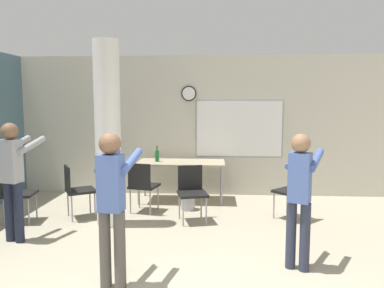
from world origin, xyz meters
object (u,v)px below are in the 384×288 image
(chair_table_left, at_px, (143,183))
(person_playing_front, at_px, (112,197))
(chair_near_pillar, at_px, (76,187))
(chair_by_left_wall, at_px, (15,190))
(chair_table_front, at_px, (192,189))
(person_watching_back, at_px, (13,172))
(person_playing_side, at_px, (300,190))
(bottle_on_table, at_px, (157,156))
(folding_table, at_px, (181,164))
(chair_mid_room, at_px, (294,189))

(chair_table_left, relative_size, person_playing_front, 0.55)
(person_playing_front, bearing_deg, chair_near_pillar, 119.03)
(chair_by_left_wall, relative_size, chair_near_pillar, 1.00)
(chair_table_front, distance_m, person_watching_back, 2.58)
(chair_by_left_wall, height_order, person_playing_side, person_playing_side)
(chair_table_front, height_order, person_watching_back, person_watching_back)
(bottle_on_table, relative_size, chair_by_left_wall, 0.34)
(chair_table_left, bearing_deg, bottle_on_table, 81.12)
(chair_table_left, bearing_deg, folding_table, 54.97)
(bottle_on_table, relative_size, person_playing_side, 0.19)
(chair_table_front, relative_size, chair_table_left, 1.00)
(chair_mid_room, xyz_separation_m, person_playing_front, (-2.29, -2.33, 0.43))
(chair_near_pillar, bearing_deg, person_watching_back, -114.00)
(chair_table_front, distance_m, person_playing_side, 2.15)
(chair_near_pillar, bearing_deg, chair_table_left, 19.73)
(chair_near_pillar, relative_size, person_playing_side, 0.56)
(chair_table_front, bearing_deg, chair_by_left_wall, -174.79)
(chair_mid_room, distance_m, chair_table_front, 1.64)
(chair_mid_room, height_order, chair_by_left_wall, same)
(chair_mid_room, bearing_deg, bottle_on_table, 156.40)
(folding_table, height_order, person_playing_front, person_playing_front)
(bottle_on_table, xyz_separation_m, person_playing_side, (2.05, -2.82, 0.04))
(person_playing_side, height_order, person_watching_back, person_watching_back)
(chair_table_front, xyz_separation_m, person_playing_front, (-0.66, -2.19, 0.43))
(bottle_on_table, bearing_deg, chair_table_front, -57.91)
(chair_by_left_wall, distance_m, chair_table_left, 1.99)
(bottle_on_table, xyz_separation_m, person_playing_front, (0.08, -3.36, 0.07))
(chair_table_left, xyz_separation_m, person_watching_back, (-1.47, -1.39, 0.44))
(folding_table, xyz_separation_m, bottle_on_table, (-0.46, -0.02, 0.16))
(chair_table_front, bearing_deg, chair_mid_room, 4.79)
(folding_table, xyz_separation_m, chair_near_pillar, (-1.59, -1.19, -0.20))
(folding_table, relative_size, chair_by_left_wall, 1.89)
(person_playing_side, bearing_deg, chair_table_front, 128.55)
(chair_by_left_wall, height_order, chair_table_left, same)
(person_playing_front, bearing_deg, chair_table_front, 73.35)
(chair_table_left, relative_size, person_watching_back, 0.54)
(chair_table_front, height_order, chair_near_pillar, same)
(bottle_on_table, height_order, chair_near_pillar, bottle_on_table)
(chair_near_pillar, bearing_deg, chair_mid_room, 2.24)
(chair_near_pillar, bearing_deg, person_playing_front, -60.97)
(bottle_on_table, height_order, person_playing_side, person_playing_side)
(person_playing_side, distance_m, person_watching_back, 3.70)
(chair_by_left_wall, xyz_separation_m, person_watching_back, (0.43, -0.77, 0.44))
(chair_mid_room, height_order, person_playing_side, person_playing_side)
(bottle_on_table, xyz_separation_m, person_watching_back, (-1.60, -2.19, 0.08))
(bottle_on_table, height_order, chair_by_left_wall, bottle_on_table)
(chair_near_pillar, bearing_deg, chair_table_front, 0.02)
(chair_by_left_wall, relative_size, person_playing_side, 0.56)
(chair_by_left_wall, distance_m, person_watching_back, 0.99)
(bottle_on_table, distance_m, chair_table_left, 0.89)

